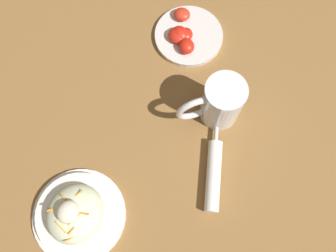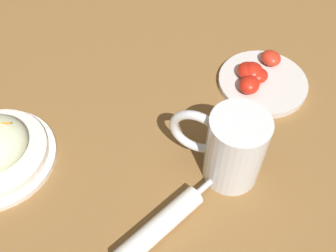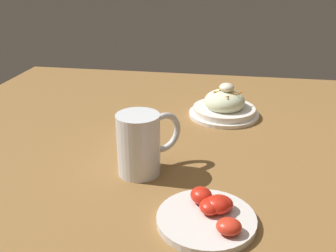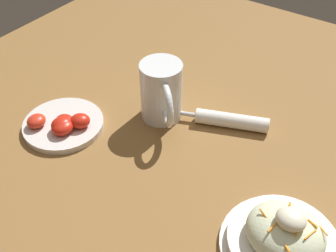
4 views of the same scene
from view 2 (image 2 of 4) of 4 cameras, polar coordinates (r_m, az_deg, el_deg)
ground_plane at (r=0.68m, az=-0.70°, el=-6.82°), size 1.43×1.43×0.00m
beer_mug at (r=0.63m, az=9.37°, el=-3.62°), size 0.13×0.13×0.14m
napkin_roll at (r=0.61m, az=-1.33°, el=-14.60°), size 0.19×0.09×0.03m
tomato_plate at (r=0.82m, az=13.37°, el=6.76°), size 0.18×0.18×0.04m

